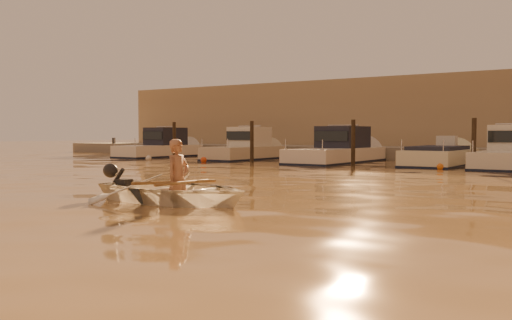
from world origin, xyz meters
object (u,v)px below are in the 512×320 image
Objects in this scene: dinghy at (174,190)px; person at (178,178)px; moored_boat_2 at (337,150)px; waterfront_building at (444,117)px; moored_boat_0 at (159,146)px; moored_boat_1 at (244,148)px; moored_boat_3 at (440,161)px.

dinghy is 0.27m from person.
moored_boat_2 is 0.17× the size of waterfront_building.
dinghy is 22.74m from moored_boat_0.
waterfront_building is at bearing 38.79° from moored_boat_0.
dinghy is 0.46× the size of moored_boat_2.
moored_boat_1 is 5.47m from moored_boat_2.
moored_boat_0 and moored_boat_2 have the same top height.
waterfront_building reaches higher than moored_boat_3.
moored_boat_2 is at bearing 15.73° from person.
person is at bearing -85.26° from waterfront_building.
moored_boat_3 is at bearing 0.00° from moored_boat_2.
person is 0.03× the size of waterfront_building.
waterfront_building is at bearing 104.77° from moored_boat_3.
moored_boat_1 is at bearing 31.89° from person.
moored_boat_0 and moored_boat_1 have the same top height.
moored_boat_0 reaches higher than dinghy.
moored_boat_2 is at bearing 0.00° from moored_boat_0.
waterfront_building reaches higher than moored_boat_1.
moored_boat_0 reaches higher than moored_boat_3.
dinghy is 0.54× the size of moored_boat_0.
person is at bearing -90.00° from dinghy.
dinghy is 16.84m from moored_boat_2.
person reaches higher than dinghy.
moored_boat_2 reaches higher than moored_boat_3.
moored_boat_3 reaches higher than dinghy.
moored_boat_3 is at bearing 0.00° from moored_boat_1.
moored_boat_3 is at bearing -75.23° from waterfront_building.
moored_boat_3 is at bearing 0.00° from moored_boat_0.
person is 0.24× the size of moored_boat_0.
waterfront_building is (-2.90, 11.00, 2.17)m from moored_boat_3.
moored_boat_0 is 0.14× the size of waterfront_building.
waterfront_building is (13.69, 11.00, 1.77)m from moored_boat_0.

